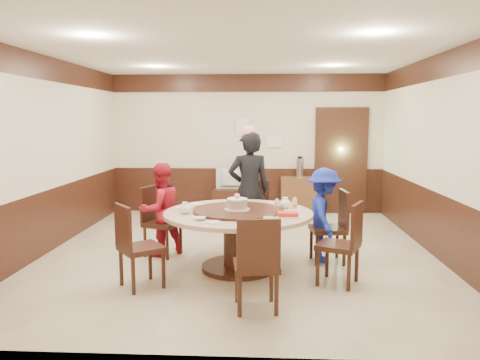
# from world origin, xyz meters

# --- Properties ---
(room) EXTENTS (6.00, 6.04, 2.84)m
(room) POSITION_xyz_m (0.01, 0.01, 1.08)
(room) COLOR beige
(room) RESTS_ON ground
(banquet_table) EXTENTS (1.87, 1.87, 0.78)m
(banquet_table) POSITION_xyz_m (0.03, -0.78, 0.53)
(banquet_table) COLOR #341910
(banquet_table) RESTS_ON ground
(chair_0) EXTENTS (0.49, 0.48, 0.97)m
(chair_0) POSITION_xyz_m (1.23, -0.42, 0.30)
(chair_0) COLOR #341910
(chair_0) RESTS_ON ground
(chair_1) EXTENTS (0.49, 0.50, 0.97)m
(chair_1) POSITION_xyz_m (0.21, 0.49, 0.30)
(chair_1) COLOR #341910
(chair_1) RESTS_ON ground
(chair_2) EXTENTS (0.57, 0.56, 0.97)m
(chair_2) POSITION_xyz_m (-1.09, -0.19, 0.30)
(chair_2) COLOR #341910
(chair_2) RESTS_ON ground
(chair_3) EXTENTS (0.62, 0.62, 0.97)m
(chair_3) POSITION_xyz_m (-1.05, -1.48, 0.30)
(chair_3) COLOR #341910
(chair_3) RESTS_ON ground
(chair_4) EXTENTS (0.49, 0.50, 0.97)m
(chair_4) POSITION_xyz_m (0.29, -2.05, 0.30)
(chair_4) COLOR #341910
(chair_4) RESTS_ON ground
(chair_5) EXTENTS (0.59, 0.58, 0.97)m
(chair_5) POSITION_xyz_m (1.24, -1.25, 0.30)
(chair_5) COLOR #341910
(chair_5) RESTS_ON ground
(person_standing) EXTENTS (0.71, 0.55, 1.72)m
(person_standing) POSITION_xyz_m (0.13, 0.34, 0.86)
(person_standing) COLOR black
(person_standing) RESTS_ON ground
(person_red) EXTENTS (0.80, 0.79, 1.30)m
(person_red) POSITION_xyz_m (-1.09, -0.20, 0.65)
(person_red) COLOR #B4182A
(person_red) RESTS_ON ground
(person_blue) EXTENTS (0.49, 0.83, 1.27)m
(person_blue) POSITION_xyz_m (1.16, -0.37, 0.63)
(person_blue) COLOR #182999
(person_blue) RESTS_ON ground
(birthday_cake) EXTENTS (0.32, 0.32, 0.21)m
(birthday_cake) POSITION_xyz_m (0.02, -0.80, 0.85)
(birthday_cake) COLOR white
(birthday_cake) RESTS_ON banquet_table
(teapot_left) EXTENTS (0.17, 0.15, 0.13)m
(teapot_left) POSITION_xyz_m (-0.61, -0.95, 0.81)
(teapot_left) COLOR white
(teapot_left) RESTS_ON banquet_table
(teapot_right) EXTENTS (0.17, 0.15, 0.13)m
(teapot_right) POSITION_xyz_m (0.63, -0.52, 0.81)
(teapot_right) COLOR white
(teapot_right) RESTS_ON banquet_table
(bowl_0) EXTENTS (0.13, 0.13, 0.03)m
(bowl_0) POSITION_xyz_m (-0.55, -0.44, 0.77)
(bowl_0) COLOR white
(bowl_0) RESTS_ON banquet_table
(bowl_1) EXTENTS (0.14, 0.14, 0.04)m
(bowl_1) POSITION_xyz_m (0.42, -1.31, 0.77)
(bowl_1) COLOR white
(bowl_1) RESTS_ON banquet_table
(bowl_2) EXTENTS (0.14, 0.14, 0.03)m
(bowl_2) POSITION_xyz_m (-0.38, -1.30, 0.77)
(bowl_2) COLOR white
(bowl_2) RESTS_ON banquet_table
(bowl_3) EXTENTS (0.13, 0.13, 0.04)m
(bowl_3) POSITION_xyz_m (0.72, -0.92, 0.77)
(bowl_3) COLOR white
(bowl_3) RESTS_ON banquet_table
(bowl_4) EXTENTS (0.15, 0.15, 0.04)m
(bowl_4) POSITION_xyz_m (-0.69, -0.72, 0.77)
(bowl_4) COLOR white
(bowl_4) RESTS_ON banquet_table
(saucer_near) EXTENTS (0.18, 0.18, 0.01)m
(saucer_near) POSITION_xyz_m (-0.22, -1.43, 0.76)
(saucer_near) COLOR white
(saucer_near) RESTS_ON banquet_table
(saucer_far) EXTENTS (0.18, 0.18, 0.01)m
(saucer_far) POSITION_xyz_m (0.48, -0.28, 0.76)
(saucer_far) COLOR white
(saucer_far) RESTS_ON banquet_table
(shrimp_platter) EXTENTS (0.30, 0.20, 0.06)m
(shrimp_platter) POSITION_xyz_m (0.64, -1.10, 0.78)
(shrimp_platter) COLOR white
(shrimp_platter) RESTS_ON banquet_table
(bottle_0) EXTENTS (0.06, 0.06, 0.16)m
(bottle_0) POSITION_xyz_m (0.52, -0.85, 0.83)
(bottle_0) COLOR white
(bottle_0) RESTS_ON banquet_table
(bottle_1) EXTENTS (0.06, 0.06, 0.16)m
(bottle_1) POSITION_xyz_m (0.74, -0.73, 0.83)
(bottle_1) COLOR white
(bottle_1) RESTS_ON banquet_table
(tv_stand) EXTENTS (0.85, 0.45, 0.50)m
(tv_stand) POSITION_xyz_m (-0.25, 2.75, 0.25)
(tv_stand) COLOR #341910
(tv_stand) RESTS_ON ground
(television) EXTENTS (0.74, 0.10, 0.43)m
(television) POSITION_xyz_m (-0.25, 2.75, 0.71)
(television) COLOR gray
(television) RESTS_ON tv_stand
(side_cabinet) EXTENTS (0.80, 0.40, 0.75)m
(side_cabinet) POSITION_xyz_m (1.09, 2.78, 0.38)
(side_cabinet) COLOR brown
(side_cabinet) RESTS_ON ground
(thermos) EXTENTS (0.15, 0.15, 0.38)m
(thermos) POSITION_xyz_m (1.06, 2.78, 0.94)
(thermos) COLOR silver
(thermos) RESTS_ON side_cabinet
(notice_left) EXTENTS (0.25, 0.00, 0.35)m
(notice_left) POSITION_xyz_m (-0.10, 2.96, 1.75)
(notice_left) COLOR white
(notice_left) RESTS_ON room
(notice_right) EXTENTS (0.30, 0.00, 0.22)m
(notice_right) POSITION_xyz_m (0.55, 2.96, 1.45)
(notice_right) COLOR white
(notice_right) RESTS_ON room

